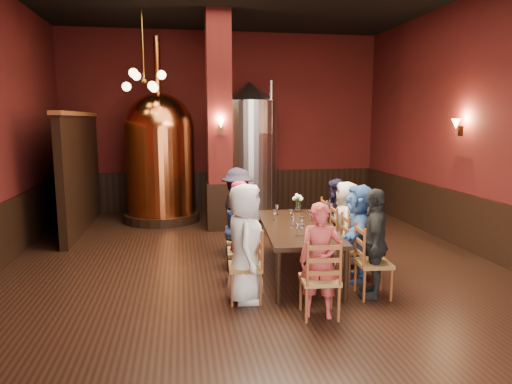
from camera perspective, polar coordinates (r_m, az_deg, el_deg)
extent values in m
plane|color=black|center=(7.27, -0.13, -9.62)|extent=(10.00, 10.00, 0.00)
cube|color=#4C1010|center=(11.84, -4.07, 8.67)|extent=(8.00, 0.02, 4.50)
cube|color=#4C1010|center=(2.11, 22.41, 6.20)|extent=(8.00, 0.02, 4.50)
cube|color=#4C1010|center=(8.50, 27.81, 7.50)|extent=(0.02, 10.00, 4.50)
cube|color=black|center=(8.67, 26.74, -4.10)|extent=(0.08, 9.90, 1.00)
cube|color=black|center=(11.95, -3.96, 0.25)|extent=(7.90, 0.08, 1.00)
cube|color=#4C1010|center=(9.63, -4.63, 8.58)|extent=(0.58, 0.58, 4.50)
cube|color=black|center=(10.27, -21.10, 2.16)|extent=(0.22, 3.50, 2.40)
cube|color=black|center=(6.93, 5.16, -4.39)|extent=(1.18, 2.47, 0.06)
cylinder|color=black|center=(5.89, 2.78, -10.63)|extent=(0.07, 0.07, 0.69)
cylinder|color=black|center=(6.07, 11.18, -10.21)|extent=(0.07, 0.07, 0.69)
cylinder|color=black|center=(8.06, 0.60, -5.18)|extent=(0.07, 0.07, 0.69)
cylinder|color=black|center=(8.19, 6.77, -5.02)|extent=(0.07, 0.07, 0.69)
imported|color=silver|center=(5.86, -1.37, -6.41)|extent=(0.57, 0.80, 1.53)
imported|color=#A11B35|center=(6.51, -1.74, -5.05)|extent=(0.42, 0.58, 1.48)
imported|color=navy|center=(7.17, -2.04, -4.58)|extent=(0.50, 0.69, 1.27)
imported|color=black|center=(7.80, -2.29, -2.54)|extent=(0.76, 1.08, 1.52)
imported|color=black|center=(6.20, 14.60, -6.21)|extent=(0.67, 0.92, 1.45)
imported|color=#33599A|center=(6.82, 12.72, -4.93)|extent=(0.88, 1.37, 1.41)
imported|color=beige|center=(7.44, 11.18, -3.91)|extent=(0.61, 0.76, 1.36)
imported|color=black|center=(8.08, 9.86, -3.01)|extent=(0.32, 0.64, 1.31)
imported|color=#A53738|center=(5.47, 8.01, -8.49)|extent=(0.57, 0.46, 1.37)
cylinder|color=black|center=(10.86, -11.65, -2.97)|extent=(1.75, 1.75, 0.19)
cylinder|color=#C05D2C|center=(10.69, -11.83, 2.64)|extent=(1.95, 1.95, 1.94)
sphere|color=#C05D2C|center=(10.63, -12.00, 7.85)|extent=(1.55, 1.55, 1.55)
cylinder|color=#C05D2C|center=(10.69, -12.25, 15.15)|extent=(0.16, 0.16, 1.26)
cylinder|color=#B2B2B7|center=(11.04, -0.83, 4.16)|extent=(1.64, 1.64, 2.76)
cone|color=#B2B2B7|center=(11.02, -0.85, 12.49)|extent=(1.33, 1.33, 0.44)
cylinder|color=#B2B2B7|center=(10.66, 1.88, 5.47)|extent=(0.09, 0.09, 3.10)
cylinder|color=white|center=(7.90, 5.29, -1.87)|extent=(0.09, 0.09, 0.17)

